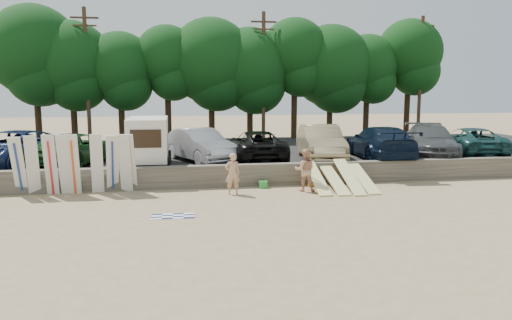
% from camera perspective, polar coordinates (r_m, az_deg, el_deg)
% --- Properties ---
extents(ground, '(120.00, 120.00, 0.00)m').
position_cam_1_polar(ground, '(20.26, 3.90, -4.47)').
color(ground, tan).
rests_on(ground, ground).
extents(seawall, '(44.00, 0.50, 1.00)m').
position_cam_1_polar(seawall, '(23.03, 2.11, -1.64)').
color(seawall, '#6B6356').
rests_on(seawall, ground).
extents(parking_lot, '(44.00, 14.50, 0.70)m').
position_cam_1_polar(parking_lot, '(30.33, -0.89, 0.50)').
color(parking_lot, '#282828').
rests_on(parking_lot, ground).
extents(treeline, '(32.99, 6.27, 9.37)m').
position_cam_1_polar(treeline, '(36.94, -4.52, 11.27)').
color(treeline, '#382616').
rests_on(treeline, parking_lot).
extents(utility_poles, '(25.80, 0.26, 9.00)m').
position_cam_1_polar(utility_poles, '(35.83, 0.87, 9.84)').
color(utility_poles, '#473321').
rests_on(utility_poles, parking_lot).
extents(box_trailer, '(2.16, 3.71, 2.32)m').
position_cam_1_polar(box_trailer, '(24.60, -12.22, 2.35)').
color(box_trailer, silver).
rests_on(box_trailer, parking_lot).
extents(car_0, '(4.79, 6.67, 1.69)m').
position_cam_1_polar(car_0, '(26.80, -26.09, 1.18)').
color(car_0, '#15234C').
rests_on(car_0, parking_lot).
extents(car_1, '(4.39, 6.07, 1.53)m').
position_cam_1_polar(car_1, '(26.32, -19.86, 1.25)').
color(car_1, '#143717').
rests_on(car_1, parking_lot).
extents(car_2, '(3.68, 5.36, 1.67)m').
position_cam_1_polar(car_2, '(25.79, -6.46, 1.72)').
color(car_2, '#98989D').
rests_on(car_2, parking_lot).
extents(car_3, '(2.65, 5.57, 1.53)m').
position_cam_1_polar(car_3, '(26.04, 0.09, 1.68)').
color(car_3, black).
rests_on(car_3, parking_lot).
extents(car_4, '(2.62, 5.70, 1.81)m').
position_cam_1_polar(car_4, '(26.45, 7.38, 2.02)').
color(car_4, '#94835E').
rests_on(car_4, parking_lot).
extents(car_5, '(2.97, 6.20, 1.74)m').
position_cam_1_polar(car_5, '(27.24, 14.01, 1.95)').
color(car_5, black).
rests_on(car_5, parking_lot).
extents(car_6, '(4.35, 6.45, 1.74)m').
position_cam_1_polar(car_6, '(28.96, 19.28, 2.09)').
color(car_6, '#45484A').
rests_on(car_6, parking_lot).
extents(car_7, '(3.67, 5.97, 1.54)m').
position_cam_1_polar(car_7, '(30.51, 23.25, 1.99)').
color(car_7, '#173E3F').
rests_on(car_7, parking_lot).
extents(surfboard_upright_0, '(0.52, 0.82, 2.51)m').
position_cam_1_polar(surfboard_upright_0, '(22.74, -25.52, -0.65)').
color(surfboard_upright_0, silver).
rests_on(surfboard_upright_0, ground).
extents(surfboard_upright_1, '(0.56, 0.71, 2.54)m').
position_cam_1_polar(surfboard_upright_1, '(22.60, -24.17, -0.57)').
color(surfboard_upright_1, silver).
rests_on(surfboard_upright_1, ground).
extents(surfboard_upright_2, '(0.51, 0.55, 2.57)m').
position_cam_1_polar(surfboard_upright_2, '(22.39, -22.43, -0.52)').
color(surfboard_upright_2, silver).
rests_on(surfboard_upright_2, ground).
extents(surfboard_upright_3, '(0.54, 0.62, 2.56)m').
position_cam_1_polar(surfboard_upright_3, '(22.23, -21.03, -0.51)').
color(surfboard_upright_3, silver).
rests_on(surfboard_upright_3, ground).
extents(surfboard_upright_4, '(0.51, 0.52, 2.57)m').
position_cam_1_polar(surfboard_upright_4, '(22.16, -20.16, -0.48)').
color(surfboard_upright_4, silver).
rests_on(surfboard_upright_4, ground).
extents(surfboard_upright_5, '(0.56, 0.64, 2.56)m').
position_cam_1_polar(surfboard_upright_5, '(22.09, -17.72, -0.41)').
color(surfboard_upright_5, silver).
rests_on(surfboard_upright_5, ground).
extents(surfboard_upright_6, '(0.63, 0.89, 2.50)m').
position_cam_1_polar(surfboard_upright_6, '(22.01, -16.08, -0.44)').
color(surfboard_upright_6, silver).
rests_on(surfboard_upright_6, ground).
extents(surfboard_upright_7, '(0.60, 0.78, 2.53)m').
position_cam_1_polar(surfboard_upright_7, '(22.01, -14.26, -0.33)').
color(surfboard_upright_7, silver).
rests_on(surfboard_upright_7, ground).
extents(surfboard_upright_8, '(0.56, 0.73, 2.54)m').
position_cam_1_polar(surfboard_upright_8, '(21.94, -14.73, -0.37)').
color(surfboard_upright_8, silver).
rests_on(surfboard_upright_8, ground).
extents(surfboard_low_0, '(0.56, 2.85, 1.08)m').
position_cam_1_polar(surfboard_low_0, '(22.04, 6.92, -2.03)').
color(surfboard_low_0, '#E2DF8E').
rests_on(surfboard_low_0, ground).
extents(surfboard_low_1, '(0.56, 2.89, 0.94)m').
position_cam_1_polar(surfboard_low_1, '(22.25, 8.88, -2.15)').
color(surfboard_low_1, '#E2DF8E').
rests_on(surfboard_low_1, ground).
extents(surfboard_low_2, '(0.56, 2.81, 1.19)m').
position_cam_1_polar(surfboard_low_2, '(22.28, 10.62, -1.87)').
color(surfboard_low_2, '#E2DF8E').
rests_on(surfboard_low_2, ground).
extents(surfboard_low_3, '(0.56, 2.87, 1.01)m').
position_cam_1_polar(surfboard_low_3, '(22.70, 12.07, -1.95)').
color(surfboard_low_3, '#E2DF8E').
rests_on(surfboard_low_3, ground).
extents(beachgoer_a, '(0.68, 0.48, 1.76)m').
position_cam_1_polar(beachgoer_a, '(20.94, -2.71, -1.59)').
color(beachgoer_a, tan).
rests_on(beachgoer_a, ground).
extents(beachgoer_b, '(1.03, 0.88, 1.85)m').
position_cam_1_polar(beachgoer_b, '(21.67, 5.62, -1.16)').
color(beachgoer_b, tan).
rests_on(beachgoer_b, ground).
extents(cooler, '(0.42, 0.35, 0.32)m').
position_cam_1_polar(cooler, '(22.38, 0.81, -2.81)').
color(cooler, green).
rests_on(cooler, ground).
extents(gear_bag, '(0.31, 0.26, 0.22)m').
position_cam_1_polar(gear_bag, '(22.84, 6.36, -2.76)').
color(gear_bag, '#C26B16').
rests_on(gear_bag, ground).
extents(beach_towel, '(1.55, 1.55, 0.00)m').
position_cam_1_polar(beach_towel, '(17.81, -9.48, -6.35)').
color(beach_towel, white).
rests_on(beach_towel, ground).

